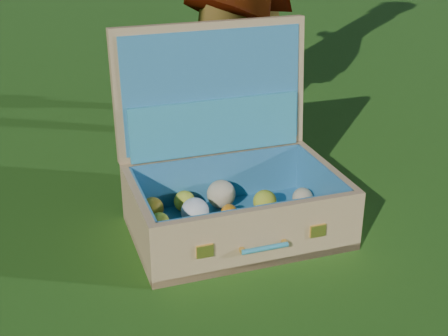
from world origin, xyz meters
TOP-DOWN VIEW (x-y plane):
  - ground at (0.00, 0.00)m, footprint 60.00×60.00m
  - stray_ball at (-0.36, -0.18)m, footprint 0.08×0.08m
  - suitcase at (-0.12, -0.08)m, footprint 0.68×0.57m

SIDE VIEW (x-z plane):
  - ground at x=0.00m, z-range 0.00..0.00m
  - stray_ball at x=-0.36m, z-range 0.00..0.08m
  - suitcase at x=-0.12m, z-range -0.13..0.47m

